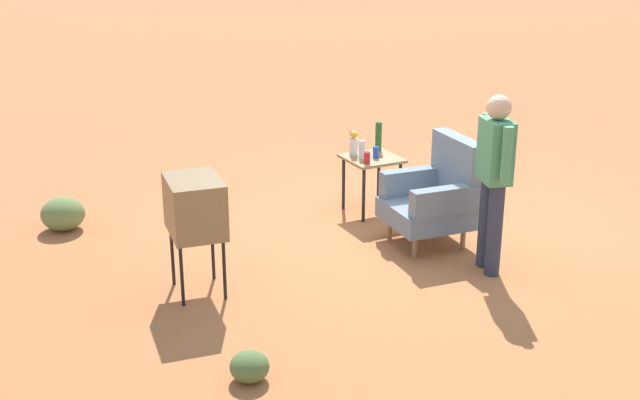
% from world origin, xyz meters
% --- Properties ---
extents(ground_plane, '(60.00, 60.00, 0.00)m').
position_xyz_m(ground_plane, '(0.00, 0.00, 0.00)').
color(ground_plane, '#B76B3D').
extents(armchair, '(0.83, 0.84, 1.06)m').
position_xyz_m(armchair, '(0.26, -0.02, 0.50)').
color(armchair, '#937047').
rests_on(armchair, ground).
extents(side_table, '(0.56, 0.56, 0.63)m').
position_xyz_m(side_table, '(-0.77, -0.16, 0.53)').
color(side_table, black).
rests_on(side_table, ground).
extents(tv_on_stand, '(0.65, 0.51, 1.03)m').
position_xyz_m(tv_on_stand, '(0.29, -2.49, 0.78)').
color(tv_on_stand, black).
rests_on(tv_on_stand, ground).
extents(person_standing, '(0.55, 0.31, 1.64)m').
position_xyz_m(person_standing, '(1.05, 0.03, 0.94)').
color(person_standing, '#2D3347').
rests_on(person_standing, ground).
extents(soda_can_red, '(0.07, 0.07, 0.12)m').
position_xyz_m(soda_can_red, '(-0.60, -0.32, 0.69)').
color(soda_can_red, red).
rests_on(soda_can_red, side_table).
extents(soda_can_blue, '(0.07, 0.07, 0.12)m').
position_xyz_m(soda_can_blue, '(-0.73, -0.14, 0.69)').
color(soda_can_blue, blue).
rests_on(soda_can_blue, side_table).
extents(bottle_wine_green, '(0.07, 0.07, 0.32)m').
position_xyz_m(bottle_wine_green, '(-0.96, 0.03, 0.79)').
color(bottle_wine_green, '#1E5623').
rests_on(bottle_wine_green, side_table).
extents(bottle_short_clear, '(0.06, 0.06, 0.20)m').
position_xyz_m(bottle_short_clear, '(-0.77, -0.29, 0.73)').
color(bottle_short_clear, silver).
rests_on(bottle_short_clear, side_table).
extents(flower_vase, '(0.15, 0.10, 0.27)m').
position_xyz_m(flower_vase, '(-0.95, -0.29, 0.78)').
color(flower_vase, silver).
rests_on(flower_vase, side_table).
extents(shrub_near, '(0.28, 0.28, 0.22)m').
position_xyz_m(shrub_near, '(1.82, -2.64, 0.11)').
color(shrub_near, '#516B38').
rests_on(shrub_near, ground).
extents(shrub_lone, '(0.45, 0.45, 0.35)m').
position_xyz_m(shrub_lone, '(-1.74, -3.27, 0.17)').
color(shrub_lone, olive).
rests_on(shrub_lone, ground).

